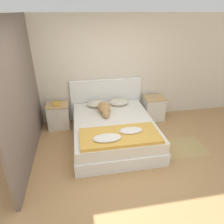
# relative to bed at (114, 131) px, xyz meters

# --- Properties ---
(ground_plane) EXTENTS (16.00, 16.00, 0.00)m
(ground_plane) POSITION_rel_bed_xyz_m (-0.05, -1.01, -0.24)
(ground_plane) COLOR tan
(wall_back) EXTENTS (9.00, 0.06, 2.55)m
(wall_back) POSITION_rel_bed_xyz_m (-0.05, 1.12, 1.03)
(wall_back) COLOR beige
(wall_back) RESTS_ON ground_plane
(wall_side_left) EXTENTS (0.06, 3.10, 2.55)m
(wall_side_left) POSITION_rel_bed_xyz_m (-1.67, 0.04, 1.03)
(wall_side_left) COLOR #706056
(wall_side_left) RESTS_ON ground_plane
(bed) EXTENTS (1.72, 2.04, 0.50)m
(bed) POSITION_rel_bed_xyz_m (0.00, 0.00, 0.00)
(bed) COLOR white
(bed) RESTS_ON ground_plane
(headboard) EXTENTS (1.80, 0.06, 1.08)m
(headboard) POSITION_rel_bed_xyz_m (0.00, 1.04, 0.32)
(headboard) COLOR white
(headboard) RESTS_ON ground_plane
(nightstand_left) EXTENTS (0.52, 0.45, 0.61)m
(nightstand_left) POSITION_rel_bed_xyz_m (-1.21, 0.80, 0.06)
(nightstand_left) COLOR silver
(nightstand_left) RESTS_ON ground_plane
(nightstand_right) EXTENTS (0.52, 0.45, 0.61)m
(nightstand_right) POSITION_rel_bed_xyz_m (1.21, 0.80, 0.06)
(nightstand_right) COLOR silver
(nightstand_right) RESTS_ON ground_plane
(pillow_left) EXTENTS (0.48, 0.37, 0.13)m
(pillow_left) POSITION_rel_bed_xyz_m (-0.27, 0.79, 0.32)
(pillow_left) COLOR beige
(pillow_left) RESTS_ON bed
(pillow_right) EXTENTS (0.48, 0.37, 0.13)m
(pillow_right) POSITION_rel_bed_xyz_m (0.27, 0.79, 0.32)
(pillow_right) COLOR beige
(pillow_right) RESTS_ON bed
(quilt) EXTENTS (1.46, 0.68, 0.11)m
(quilt) POSITION_rel_bed_xyz_m (-0.01, -0.64, 0.29)
(quilt) COLOR gold
(quilt) RESTS_ON bed
(dog) EXTENTS (0.28, 0.71, 0.22)m
(dog) POSITION_rel_bed_xyz_m (-0.14, 0.41, 0.35)
(dog) COLOR tan
(dog) RESTS_ON bed
(book_stack) EXTENTS (0.15, 0.24, 0.05)m
(book_stack) POSITION_rel_bed_xyz_m (-1.22, 0.78, 0.39)
(book_stack) COLOR orange
(book_stack) RESTS_ON nightstand_left
(rug) EXTENTS (0.92, 0.67, 0.00)m
(rug) POSITION_rel_bed_xyz_m (1.38, -0.52, -0.24)
(rug) COLOR tan
(rug) RESTS_ON ground_plane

